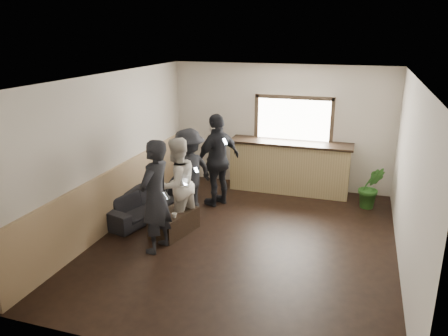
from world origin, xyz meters
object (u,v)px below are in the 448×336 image
(bar_counter, at_px, (290,164))
(cup_a, at_px, (178,204))
(potted_plant, at_px, (371,187))
(cup_b, at_px, (174,215))
(sofa, at_px, (144,203))
(coffee_table, at_px, (174,222))
(person_a, at_px, (155,197))
(person_c, at_px, (189,172))
(person_d, at_px, (218,160))
(person_b, at_px, (177,184))

(bar_counter, bearing_deg, cup_a, -122.62)
(potted_plant, bearing_deg, cup_b, -142.31)
(bar_counter, bearing_deg, cup_b, -116.36)
(sofa, height_order, potted_plant, potted_plant)
(coffee_table, distance_m, cup_b, 0.34)
(coffee_table, relative_size, cup_a, 6.72)
(person_a, bearing_deg, coffee_table, -172.52)
(coffee_table, bearing_deg, person_c, 94.52)
(sofa, relative_size, person_d, 0.96)
(cup_a, relative_size, person_a, 0.07)
(cup_a, bearing_deg, cup_b, -73.40)
(person_c, distance_m, person_d, 0.75)
(person_a, bearing_deg, sofa, -135.88)
(cup_a, bearing_deg, person_a, -88.65)
(cup_a, bearing_deg, person_b, -69.26)
(potted_plant, distance_m, person_a, 4.49)
(bar_counter, height_order, person_b, bar_counter)
(person_a, bearing_deg, bar_counter, 163.11)
(cup_a, xyz_separation_m, person_a, (0.02, -0.91, 0.49))
(person_c, bearing_deg, sofa, -34.99)
(cup_b, bearing_deg, sofa, 143.33)
(potted_plant, distance_m, person_c, 3.71)
(person_b, height_order, person_d, person_d)
(person_c, relative_size, person_d, 0.90)
(person_a, height_order, person_d, person_d)
(sofa, xyz_separation_m, person_a, (0.85, -1.16, 0.67))
(person_b, relative_size, person_c, 1.00)
(coffee_table, relative_size, potted_plant, 1.00)
(sofa, height_order, person_b, person_b)
(person_a, height_order, person_c, person_a)
(cup_a, height_order, person_d, person_d)
(bar_counter, distance_m, person_b, 3.05)
(person_b, bearing_deg, person_c, -148.45)
(cup_a, xyz_separation_m, person_c, (-0.04, 0.67, 0.41))
(bar_counter, distance_m, cup_b, 3.36)
(potted_plant, bearing_deg, person_b, -148.12)
(potted_plant, bearing_deg, person_a, -138.70)
(cup_a, bearing_deg, person_c, 93.79)
(sofa, height_order, cup_b, sofa)
(person_a, xyz_separation_m, person_c, (-0.07, 1.58, -0.08))
(cup_b, height_order, person_a, person_a)
(bar_counter, bearing_deg, person_b, -121.82)
(sofa, xyz_separation_m, person_b, (0.84, -0.30, 0.59))
(potted_plant, relative_size, person_d, 0.47)
(sofa, distance_m, person_d, 1.71)
(person_b, bearing_deg, person_d, -167.01)
(coffee_table, height_order, person_a, person_a)
(coffee_table, bearing_deg, person_b, 92.73)
(coffee_table, xyz_separation_m, person_a, (-0.01, -0.66, 0.74))
(person_c, bearing_deg, person_d, 175.48)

